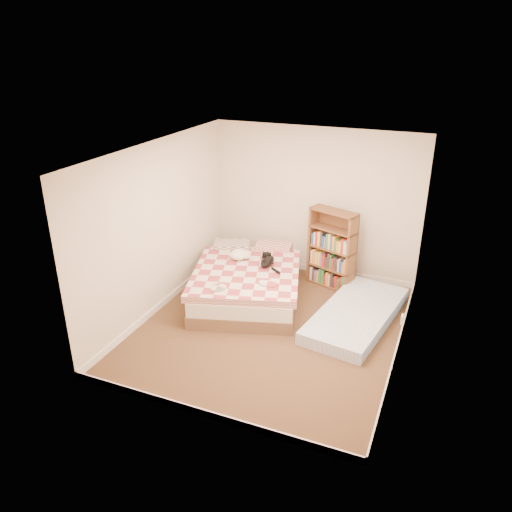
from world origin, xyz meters
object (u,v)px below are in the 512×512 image
at_px(floor_mattress, 356,315).
at_px(black_cat, 268,261).
at_px(bookshelf, 331,257).
at_px(white_dog, 239,255).
at_px(bed, 248,281).

xyz_separation_m(floor_mattress, black_cat, (-1.48, 0.27, 0.49)).
distance_m(bookshelf, white_dog, 1.51).
distance_m(bed, bookshelf, 1.43).
distance_m(bookshelf, black_cat, 1.09).
bearing_deg(bed, white_dog, 125.27).
bearing_deg(black_cat, bookshelf, 13.07).
xyz_separation_m(bookshelf, floor_mattress, (0.65, -0.97, -0.41)).
bearing_deg(bookshelf, white_dog, -132.85).
bearing_deg(white_dog, floor_mattress, -45.45).
distance_m(bed, floor_mattress, 1.76).
bearing_deg(white_dog, bed, -75.41).
bearing_deg(floor_mattress, black_cat, 178.96).
bearing_deg(bookshelf, black_cat, -119.90).
bearing_deg(bookshelf, bed, -121.73).
bearing_deg(floor_mattress, bed, -173.98).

